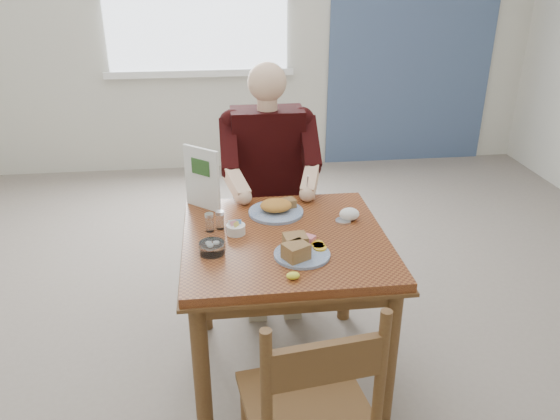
{
  "coord_description": "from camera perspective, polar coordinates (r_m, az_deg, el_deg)",
  "views": [
    {
      "loc": [
        -0.28,
        -2.14,
        1.88
      ],
      "look_at": [
        -0.02,
        0.0,
        0.88
      ],
      "focal_mm": 35.0,
      "sensor_mm": 36.0,
      "label": 1
    }
  ],
  "objects": [
    {
      "name": "floor",
      "position": [
        2.86,
        0.48,
        -16.2
      ],
      "size": [
        6.0,
        6.0,
        0.0
      ],
      "primitive_type": "plane",
      "color": "slate",
      "rests_on": "ground"
    },
    {
      "name": "wall_back",
      "position": [
        5.17,
        -4.0,
        19.47
      ],
      "size": [
        5.5,
        0.0,
        5.5
      ],
      "primitive_type": "plane",
      "rotation": [
        1.57,
        0.0,
        0.0
      ],
      "color": "beige",
      "rests_on": "ground"
    },
    {
      "name": "accent_panel",
      "position": [
        5.48,
        14.0,
        19.14
      ],
      "size": [
        1.6,
        0.02,
        2.8
      ],
      "primitive_type": "cube",
      "color": "#415579",
      "rests_on": "ground"
    },
    {
      "name": "lemon_wedge",
      "position": [
        2.12,
        1.37,
        -6.87
      ],
      "size": [
        0.06,
        0.06,
        0.03
      ],
      "primitive_type": "ellipsoid",
      "rotation": [
        0.0,
        0.0,
        0.41
      ],
      "color": "#F4F433",
      "rests_on": "table"
    },
    {
      "name": "napkin",
      "position": [
        2.59,
        7.25,
        -0.43
      ],
      "size": [
        0.11,
        0.1,
        0.06
      ],
      "primitive_type": "ellipsoid",
      "rotation": [
        0.0,
        0.0,
        0.24
      ],
      "color": "white",
      "rests_on": "table"
    },
    {
      "name": "metal_dish",
      "position": [
        2.58,
        6.63,
        -1.14
      ],
      "size": [
        0.08,
        0.08,
        0.01
      ],
      "primitive_type": "cylinder",
      "rotation": [
        0.0,
        0.0,
        0.02
      ],
      "color": "silver",
      "rests_on": "table"
    },
    {
      "name": "table",
      "position": [
        2.49,
        0.54,
        -5.04
      ],
      "size": [
        0.92,
        0.92,
        0.75
      ],
      "color": "brown",
      "rests_on": "ground"
    },
    {
      "name": "chair_far",
      "position": [
        3.26,
        -1.29,
        -0.56
      ],
      "size": [
        0.42,
        0.42,
        0.95
      ],
      "color": "brown",
      "rests_on": "ground"
    },
    {
      "name": "chair_near",
      "position": [
        1.97,
        3.13,
        -20.33
      ],
      "size": [
        0.47,
        0.47,
        0.95
      ],
      "color": "brown",
      "rests_on": "ground"
    },
    {
      "name": "diner",
      "position": [
        3.05,
        -1.17,
        4.37
      ],
      "size": [
        0.53,
        0.56,
        1.39
      ],
      "color": "gray",
      "rests_on": "chair_far"
    },
    {
      "name": "near_plate",
      "position": [
        2.27,
        2.03,
        -4.14
      ],
      "size": [
        0.3,
        0.3,
        0.08
      ],
      "color": "white",
      "rests_on": "table"
    },
    {
      "name": "far_plate",
      "position": [
        2.64,
        -0.33,
        0.2
      ],
      "size": [
        0.33,
        0.33,
        0.07
      ],
      "color": "white",
      "rests_on": "table"
    },
    {
      "name": "caddy",
      "position": [
        2.45,
        -4.64,
        -2.0
      ],
      "size": [
        0.1,
        0.1,
        0.06
      ],
      "color": "white",
      "rests_on": "table"
    },
    {
      "name": "shakers",
      "position": [
        2.49,
        -6.83,
        -1.15
      ],
      "size": [
        0.1,
        0.07,
        0.09
      ],
      "color": "white",
      "rests_on": "table"
    },
    {
      "name": "creamer",
      "position": [
        2.3,
        -7.13,
        -3.93
      ],
      "size": [
        0.14,
        0.14,
        0.05
      ],
      "color": "white",
      "rests_on": "table"
    },
    {
      "name": "menu",
      "position": [
        2.68,
        -8.15,
        3.34
      ],
      "size": [
        0.17,
        0.15,
        0.31
      ],
      "color": "white",
      "rests_on": "table"
    }
  ]
}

